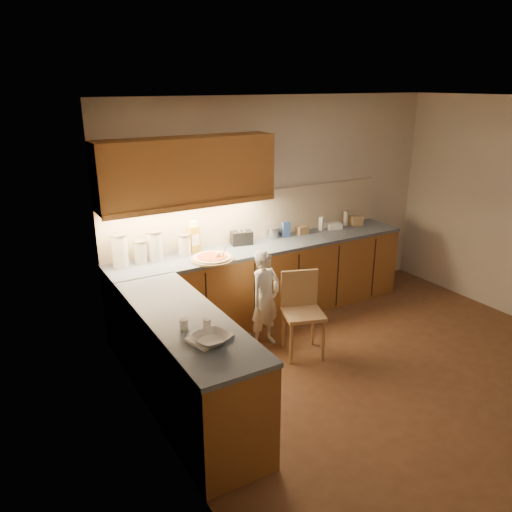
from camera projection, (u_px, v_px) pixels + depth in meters
name	position (u px, v px, depth m)	size (l,w,h in m)	color
room	(401.00, 208.00, 4.44)	(4.54, 4.50, 2.62)	#56331D
l_counter	(244.00, 303.00, 5.42)	(3.77, 2.62, 0.92)	#98602C
backsplash	(254.00, 215.00, 6.03)	(3.75, 0.02, 0.58)	beige
upper_cabinets	(187.00, 171.00, 5.26)	(1.95, 0.36, 0.73)	#98602C
pizza_on_board	(212.00, 258.00, 5.38)	(0.47, 0.47, 0.19)	tan
child	(265.00, 299.00, 5.33)	(0.40, 0.26, 1.09)	white
wooden_chair	(302.00, 307.00, 5.21)	(0.50, 0.50, 0.88)	tan
mixing_bowl	(211.00, 339.00, 3.66)	(0.27, 0.27, 0.07)	silver
canister_a	(120.00, 250.00, 5.14)	(0.18, 0.18, 0.35)	silver
canister_b	(140.00, 252.00, 5.25)	(0.14, 0.14, 0.25)	beige
canister_c	(155.00, 245.00, 5.33)	(0.17, 0.17, 0.33)	silver
canister_d	(184.00, 245.00, 5.49)	(0.15, 0.15, 0.24)	silver
oil_jug	(194.00, 238.00, 5.57)	(0.14, 0.11, 0.36)	#B19123
toaster	(242.00, 238.00, 5.87)	(0.27, 0.19, 0.16)	black
steel_pot	(272.00, 232.00, 6.12)	(0.18, 0.18, 0.14)	#BBBBC0
blue_box	(286.00, 229.00, 6.16)	(0.10, 0.07, 0.19)	#3657A3
card_box_a	(302.00, 230.00, 6.28)	(0.14, 0.10, 0.10)	#A48158
white_bottle	(322.00, 224.00, 6.43)	(0.06, 0.06, 0.18)	silver
flat_pack	(334.00, 226.00, 6.51)	(0.19, 0.13, 0.08)	white
tall_jar	(346.00, 218.00, 6.63)	(0.07, 0.07, 0.21)	silver
card_box_b	(356.00, 220.00, 6.67)	(0.16, 0.13, 0.13)	tan
dough_cloth	(209.00, 338.00, 3.72)	(0.30, 0.24, 0.02)	white
spice_jar_a	(184.00, 324.00, 3.85)	(0.07, 0.07, 0.09)	white
spice_jar_b	(207.00, 324.00, 3.87)	(0.06, 0.06, 0.08)	white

